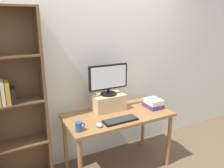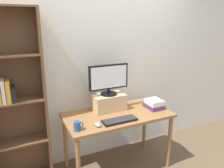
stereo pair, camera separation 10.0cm
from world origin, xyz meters
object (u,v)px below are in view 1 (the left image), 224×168
at_px(computer_mouse, 99,125).
at_px(keyboard, 120,120).
at_px(book_stack, 153,103).
at_px(coffee_mug, 79,127).
at_px(desk, 118,120).
at_px(computer_monitor, 108,79).
at_px(riser_box, 108,102).
at_px(bookshelf_unit, 13,101).

bearing_deg(computer_mouse, keyboard, 0.86).
relative_size(book_stack, coffee_mug, 2.33).
height_order(desk, computer_mouse, computer_mouse).
bearing_deg(computer_monitor, book_stack, -20.08).
bearing_deg(riser_box, keyboard, -94.59).
height_order(desk, coffee_mug, coffee_mug).
height_order(keyboard, book_stack, book_stack).
bearing_deg(book_stack, computer_mouse, -169.32).
distance_m(book_stack, coffee_mug, 1.12).
bearing_deg(computer_monitor, bookshelf_unit, 172.94).
height_order(desk, bookshelf_unit, bookshelf_unit).
bearing_deg(keyboard, computer_mouse, -179.14).
xyz_separation_m(riser_box, computer_monitor, (-0.00, -0.00, 0.31)).
bearing_deg(bookshelf_unit, computer_monitor, -7.06).
distance_m(keyboard, book_stack, 0.62).
height_order(computer_monitor, keyboard, computer_monitor).
bearing_deg(keyboard, riser_box, 85.41).
bearing_deg(computer_monitor, computer_mouse, -129.14).
bearing_deg(book_stack, computer_monitor, 159.92).
xyz_separation_m(keyboard, book_stack, (0.60, 0.16, 0.05)).
relative_size(desk, computer_monitor, 2.54).
bearing_deg(computer_monitor, coffee_mug, -145.27).
height_order(desk, book_stack, book_stack).
distance_m(desk, computer_mouse, 0.42).
height_order(bookshelf_unit, computer_mouse, bookshelf_unit).
distance_m(desk, coffee_mug, 0.63).
bearing_deg(book_stack, coffee_mug, -171.56).
bearing_deg(coffee_mug, desk, 19.52).
bearing_deg(keyboard, book_stack, 14.99).
height_order(desk, riser_box, riser_box).
bearing_deg(bookshelf_unit, computer_mouse, -32.23).
bearing_deg(keyboard, desk, 69.48).
bearing_deg(riser_box, book_stack, -20.21).
xyz_separation_m(riser_box, keyboard, (-0.03, -0.37, -0.09)).
xyz_separation_m(bookshelf_unit, keyboard, (1.08, -0.51, -0.26)).
xyz_separation_m(riser_box, book_stack, (0.57, -0.21, -0.05)).
relative_size(bookshelf_unit, book_stack, 8.23).
relative_size(bookshelf_unit, computer_monitor, 3.91).
relative_size(computer_mouse, book_stack, 0.42).
distance_m(keyboard, coffee_mug, 0.51).
relative_size(computer_mouse, coffee_mug, 0.97).
bearing_deg(computer_mouse, book_stack, 10.68).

